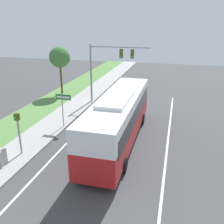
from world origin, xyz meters
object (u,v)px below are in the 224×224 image
(bus, at_px, (119,116))
(street_sign, at_px, (63,104))
(signal_gantry, at_px, (108,62))
(pedestrian_signal, at_px, (18,127))

(bus, distance_m, street_sign, 5.19)
(signal_gantry, distance_m, pedestrian_signal, 12.74)
(pedestrian_signal, bearing_deg, signal_gantry, 77.77)
(signal_gantry, bearing_deg, pedestrian_signal, -102.23)
(pedestrian_signal, relative_size, street_sign, 1.00)
(bus, bearing_deg, street_sign, 164.77)
(bus, distance_m, pedestrian_signal, 6.84)
(street_sign, bearing_deg, bus, -15.23)
(bus, bearing_deg, pedestrian_signal, -148.63)
(bus, relative_size, pedestrian_signal, 4.14)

